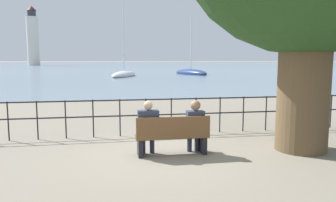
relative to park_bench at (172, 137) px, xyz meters
name	(u,v)px	position (x,y,z in m)	size (l,w,h in m)	color
ground_plane	(172,154)	(0.00, 0.06, -0.43)	(1000.00, 1000.00, 0.00)	gray
harbor_water	(112,64)	(0.00, 160.56, -0.42)	(600.00, 300.00, 0.01)	slate
park_bench	(172,137)	(0.00, 0.00, 0.00)	(1.65, 0.45, 0.90)	brown
seated_person_left	(148,126)	(-0.54, 0.07, 0.26)	(0.46, 0.35, 1.24)	#2D3347
seated_person_right	(195,124)	(0.54, 0.08, 0.26)	(0.39, 0.35, 1.23)	#2D3347
promenade_railing	(159,111)	(0.00, 2.06, 0.27)	(15.41, 0.04, 1.05)	black
sailboat_0	(124,74)	(0.48, 34.94, -0.15)	(4.45, 7.84, 10.84)	silver
sailboat_1	(191,73)	(10.32, 39.37, -0.17)	(4.31, 7.92, 8.26)	navy
harbor_lighthouse	(33,38)	(-29.07, 123.40, 9.73)	(4.27, 4.27, 21.85)	silver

